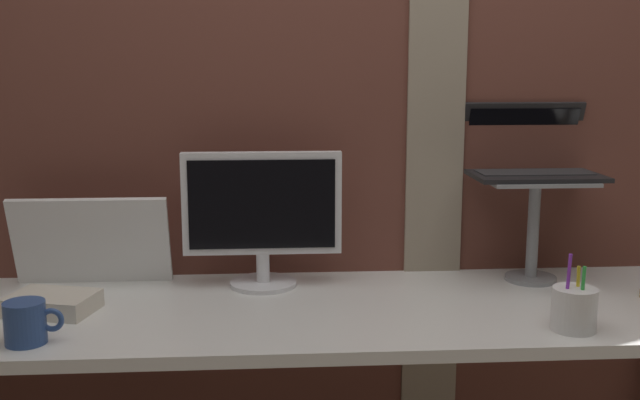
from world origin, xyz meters
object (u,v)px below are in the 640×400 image
at_px(laptop, 528,155).
at_px(whiteboard_panel, 91,241).
at_px(coffee_mug, 26,322).
at_px(pen_cup, 574,309).
at_px(monitor, 262,211).

xyz_separation_m(laptop, whiteboard_panel, (-1.20, -0.03, -0.22)).
bearing_deg(laptop, coffee_mug, -159.83).
bearing_deg(coffee_mug, laptop, 20.17).
bearing_deg(pen_cup, whiteboard_panel, 159.86).
distance_m(laptop, pen_cup, 0.54).
relative_size(laptop, whiteboard_panel, 0.83).
bearing_deg(whiteboard_panel, pen_cup, -20.14).
bearing_deg(monitor, coffee_mug, -142.39).
bearing_deg(whiteboard_panel, laptop, 1.48).
distance_m(monitor, coffee_mug, 0.66).
distance_m(whiteboard_panel, coffee_mug, 0.44).
relative_size(whiteboard_panel, coffee_mug, 3.29).
relative_size(monitor, whiteboard_panel, 1.01).
bearing_deg(whiteboard_panel, coffee_mug, -95.89).
xyz_separation_m(monitor, pen_cup, (0.70, -0.39, -0.16)).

